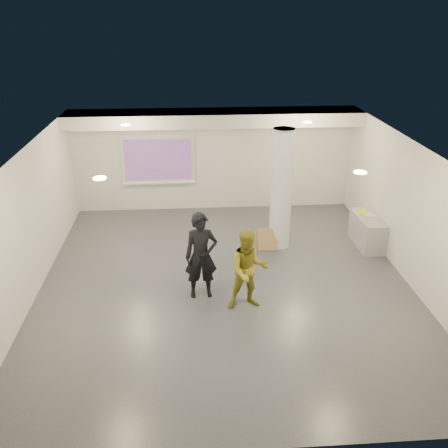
{
  "coord_description": "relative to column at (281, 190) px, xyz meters",
  "views": [
    {
      "loc": [
        -0.72,
        -9.47,
        5.6
      ],
      "look_at": [
        0.0,
        0.4,
        1.25
      ],
      "focal_mm": 40.0,
      "sensor_mm": 36.0,
      "label": 1
    }
  ],
  "objects": [
    {
      "name": "downlight_sw",
      "position": [
        -3.7,
        -3.3,
        1.48
      ],
      "size": [
        0.22,
        0.22,
        0.02
      ],
      "primitive_type": "cylinder",
      "color": "#FFE997",
      "rests_on": "ceiling"
    },
    {
      "name": "postit_pad",
      "position": [
        2.16,
        0.18,
        -0.72
      ],
      "size": [
        0.24,
        0.31,
        0.03
      ],
      "primitive_type": "cube",
      "rotation": [
        0.0,
        0.0,
        -0.09
      ],
      "color": "#D2E718",
      "rests_on": "credenza"
    },
    {
      "name": "soffit_band",
      "position": [
        -1.5,
        2.15,
        1.32
      ],
      "size": [
        8.0,
        1.1,
        0.36
      ],
      "primitive_type": "cube",
      "color": "silver",
      "rests_on": "ceiling"
    },
    {
      "name": "woman",
      "position": [
        -2.03,
        -2.24,
        -0.58
      ],
      "size": [
        0.71,
        0.5,
        1.85
      ],
      "primitive_type": "imported",
      "rotation": [
        0.0,
        0.0,
        0.08
      ],
      "color": "black",
      "rests_on": "floor"
    },
    {
      "name": "wall_left",
      "position": [
        -5.5,
        -1.8,
        0.0
      ],
      "size": [
        0.01,
        9.0,
        3.0
      ],
      "primitive_type": "cube",
      "color": "silver",
      "rests_on": "floor"
    },
    {
      "name": "papers_stack",
      "position": [
        2.26,
        -0.02,
        -0.72
      ],
      "size": [
        0.32,
        0.36,
        0.02
      ],
      "primitive_type": "cube",
      "rotation": [
        0.0,
        0.0,
        0.32
      ],
      "color": "silver",
      "rests_on": "credenza"
    },
    {
      "name": "cardboard_back",
      "position": [
        -0.39,
        -0.12,
        -1.24
      ],
      "size": [
        0.48,
        0.3,
        0.52
      ],
      "primitive_type": "cube",
      "rotation": [
        -0.15,
        0.0,
        0.4
      ],
      "color": "#977A4B",
      "rests_on": "floor"
    },
    {
      "name": "man",
      "position": [
        -1.11,
        -2.73,
        -0.66
      ],
      "size": [
        0.87,
        0.71,
        1.67
      ],
      "primitive_type": "imported",
      "rotation": [
        0.0,
        0.0,
        0.1
      ],
      "color": "olive",
      "rests_on": "floor"
    },
    {
      "name": "floor",
      "position": [
        -1.5,
        -1.8,
        -1.5
      ],
      "size": [
        8.0,
        9.0,
        0.01
      ],
      "primitive_type": "cube",
      "color": "#393C41",
      "rests_on": "ground"
    },
    {
      "name": "wall_right",
      "position": [
        2.5,
        -1.8,
        0.0
      ],
      "size": [
        0.01,
        9.0,
        3.0
      ],
      "primitive_type": "cube",
      "color": "silver",
      "rests_on": "floor"
    },
    {
      "name": "credenza",
      "position": [
        2.22,
        -0.14,
        -1.12
      ],
      "size": [
        0.57,
        1.33,
        0.77
      ],
      "primitive_type": "cube",
      "rotation": [
        0.0,
        0.0,
        0.02
      ],
      "color": "gray",
      "rests_on": "floor"
    },
    {
      "name": "downlight_ne",
      "position": [
        0.7,
        0.7,
        1.48
      ],
      "size": [
        0.22,
        0.22,
        0.02
      ],
      "primitive_type": "cylinder",
      "color": "#FFE997",
      "rests_on": "ceiling"
    },
    {
      "name": "downlight_se",
      "position": [
        0.7,
        -3.3,
        1.48
      ],
      "size": [
        0.22,
        0.22,
        0.02
      ],
      "primitive_type": "cylinder",
      "color": "#FFE997",
      "rests_on": "ceiling"
    },
    {
      "name": "column",
      "position": [
        0.0,
        0.0,
        0.0
      ],
      "size": [
        0.52,
        0.52,
        3.0
      ],
      "primitive_type": "cylinder",
      "color": "silver",
      "rests_on": "floor"
    },
    {
      "name": "wall_back",
      "position": [
        -1.5,
        2.7,
        0.0
      ],
      "size": [
        8.0,
        0.01,
        3.0
      ],
      "primitive_type": "cube",
      "color": "silver",
      "rests_on": "floor"
    },
    {
      "name": "wall_front",
      "position": [
        -1.5,
        -6.3,
        0.0
      ],
      "size": [
        8.0,
        0.01,
        3.0
      ],
      "primitive_type": "cube",
      "color": "silver",
      "rests_on": "floor"
    },
    {
      "name": "downlight_nw",
      "position": [
        -3.7,
        0.7,
        1.48
      ],
      "size": [
        0.22,
        0.22,
        0.02
      ],
      "primitive_type": "cylinder",
      "color": "#FFE997",
      "rests_on": "ceiling"
    },
    {
      "name": "projection_screen",
      "position": [
        -3.1,
        2.65,
        0.03
      ],
      "size": [
        2.1,
        0.13,
        1.42
      ],
      "color": "white",
      "rests_on": "wall_back"
    },
    {
      "name": "cardboard_front",
      "position": [
        -0.32,
        -0.22,
        -1.23
      ],
      "size": [
        0.49,
        0.19,
        0.53
      ],
      "primitive_type": "cube",
      "rotation": [
        -0.25,
        0.0,
        0.02
      ],
      "color": "#977A4B",
      "rests_on": "floor"
    },
    {
      "name": "ceiling",
      "position": [
        -1.5,
        -1.8,
        1.5
      ],
      "size": [
        8.0,
        9.0,
        0.01
      ],
      "primitive_type": "cube",
      "color": "white",
      "rests_on": "floor"
    }
  ]
}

